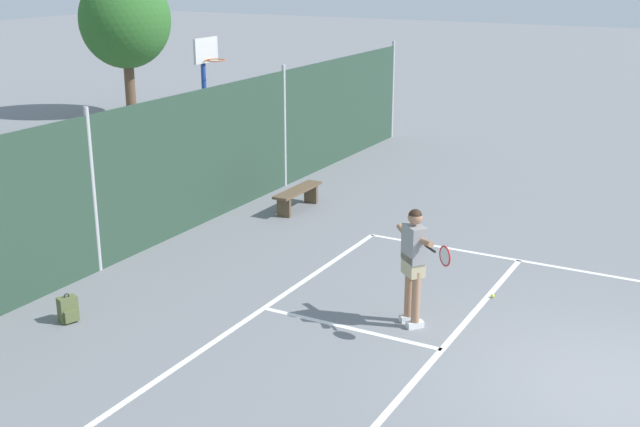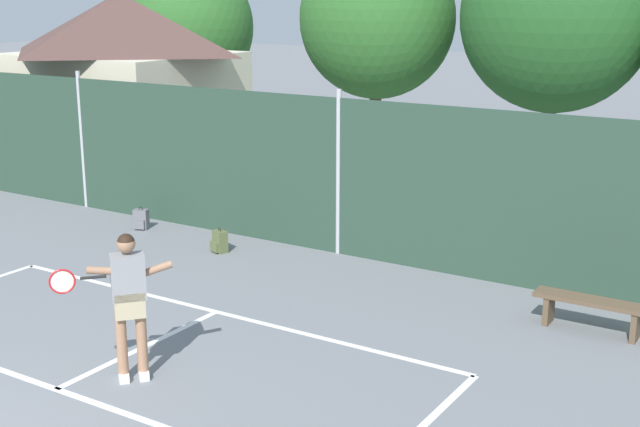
% 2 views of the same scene
% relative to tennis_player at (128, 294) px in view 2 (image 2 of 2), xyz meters
% --- Properties ---
extents(chainlink_fence, '(26.09, 0.09, 2.97)m').
position_rel_tennis_player_xyz_m(chainlink_fence, '(-0.57, 5.83, 0.30)').
color(chainlink_fence, '#284233').
rests_on(chainlink_fence, ground).
extents(clubhouse_building, '(5.46, 4.60, 4.59)m').
position_rel_tennis_player_xyz_m(clubhouse_building, '(-8.99, 9.07, 1.26)').
color(clubhouse_building, beige).
rests_on(clubhouse_building, ground).
extents(treeline_backdrop, '(27.37, 4.49, 6.49)m').
position_rel_tennis_player_xyz_m(treeline_backdrop, '(-2.47, 15.46, 2.61)').
color(treeline_backdrop, brown).
rests_on(treeline_backdrop, ground).
extents(tennis_player, '(0.91, 1.19, 1.85)m').
position_rel_tennis_player_xyz_m(tennis_player, '(0.00, 0.00, 0.00)').
color(tennis_player, silver).
rests_on(tennis_player, ground).
extents(backpack_grey, '(0.33, 0.31, 0.46)m').
position_rel_tennis_player_xyz_m(backpack_grey, '(-4.74, 5.10, -0.92)').
color(backpack_grey, slate).
rests_on(backpack_grey, ground).
extents(backpack_olive, '(0.33, 0.31, 0.46)m').
position_rel_tennis_player_xyz_m(backpack_olive, '(-2.43, 4.72, -0.92)').
color(backpack_olive, '#566038').
rests_on(backpack_olive, ground).
extents(courtside_bench, '(1.60, 0.36, 0.48)m').
position_rel_tennis_player_xyz_m(courtside_bench, '(4.33, 4.53, -0.75)').
color(courtside_bench, brown).
rests_on(courtside_bench, ground).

